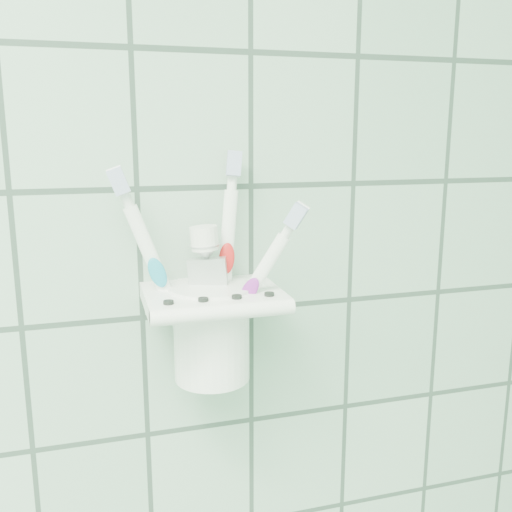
{
  "coord_description": "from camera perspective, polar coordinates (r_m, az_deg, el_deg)",
  "views": [
    {
      "loc": [
        0.54,
        0.62,
        1.44
      ],
      "look_at": [
        0.68,
        1.1,
        1.33
      ],
      "focal_mm": 40.0,
      "sensor_mm": 36.0,
      "label": 1
    }
  ],
  "objects": [
    {
      "name": "toothbrush_pink",
      "position": [
        0.56,
        -6.0,
        -0.88
      ],
      "size": [
        0.07,
        0.02,
        0.22
      ],
      "rotation": [
        -0.01,
        -0.35,
        -0.06
      ],
      "color": "white",
      "rests_on": "cup"
    },
    {
      "name": "cup",
      "position": [
        0.58,
        -4.47,
        -7.24
      ],
      "size": [
        0.08,
        0.08,
        0.1
      ],
      "color": "white",
      "rests_on": "holder_bracket"
    },
    {
      "name": "holder_bracket",
      "position": [
        0.56,
        -4.4,
        -4.26
      ],
      "size": [
        0.13,
        0.11,
        0.04
      ],
      "color": "white",
      "rests_on": "wall_back"
    },
    {
      "name": "toothpaste_tube",
      "position": [
        0.57,
        -4.04,
        -3.17
      ],
      "size": [
        0.05,
        0.04,
        0.15
      ],
      "rotation": [
        0.0,
        -0.08,
        -0.32
      ],
      "color": "silver",
      "rests_on": "cup"
    },
    {
      "name": "toothbrush_orange",
      "position": [
        0.56,
        -5.6,
        -1.7
      ],
      "size": [
        0.09,
        0.06,
        0.19
      ],
      "rotation": [
        -0.02,
        0.54,
        -0.6
      ],
      "color": "white",
      "rests_on": "cup"
    },
    {
      "name": "toothbrush_blue",
      "position": [
        0.56,
        -3.96,
        -0.62
      ],
      "size": [
        0.04,
        0.04,
        0.22
      ],
      "rotation": [
        -0.14,
        0.1,
        -0.18
      ],
      "color": "white",
      "rests_on": "cup"
    }
  ]
}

